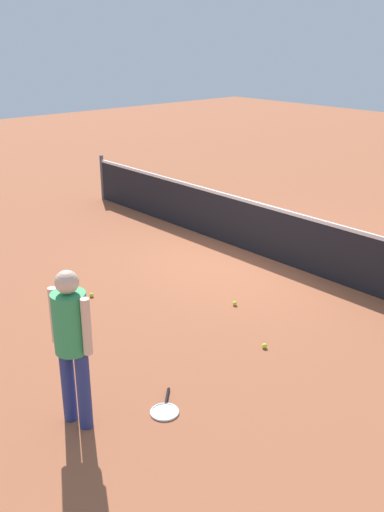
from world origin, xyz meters
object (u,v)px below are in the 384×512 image
object	(u,v)px
tennis_racket_near_player	(165,410)
tennis_ball_midcourt	(92,295)
tennis_ball_near_player	(264,346)
tennis_ball_by_net	(235,303)
player_near_side	(71,336)

from	to	relation	value
tennis_racket_near_player	tennis_ball_midcourt	distance (m)	3.11
tennis_racket_near_player	tennis_ball_midcourt	size ratio (longest dim) A/B	8.12
tennis_ball_near_player	tennis_ball_by_net	bearing A→B (deg)	151.66
tennis_racket_near_player	tennis_ball_near_player	distance (m)	1.79
tennis_ball_near_player	tennis_ball_midcourt	world-z (taller)	same
player_near_side	tennis_ball_by_net	size ratio (longest dim) A/B	25.76
player_near_side	tennis_ball_near_player	bearing A→B (deg)	83.73
tennis_racket_near_player	tennis_ball_midcourt	bearing A→B (deg)	161.94
tennis_racket_near_player	tennis_ball_by_net	world-z (taller)	tennis_ball_by_net
tennis_ball_near_player	tennis_ball_midcourt	distance (m)	2.90
player_near_side	tennis_ball_midcourt	world-z (taller)	player_near_side
tennis_ball_by_net	tennis_racket_near_player	bearing A→B (deg)	-61.63
player_near_side	tennis_ball_near_player	world-z (taller)	player_near_side
tennis_ball_near_player	tennis_ball_by_net	world-z (taller)	same
tennis_ball_by_net	tennis_ball_midcourt	bearing A→B (deg)	-139.52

